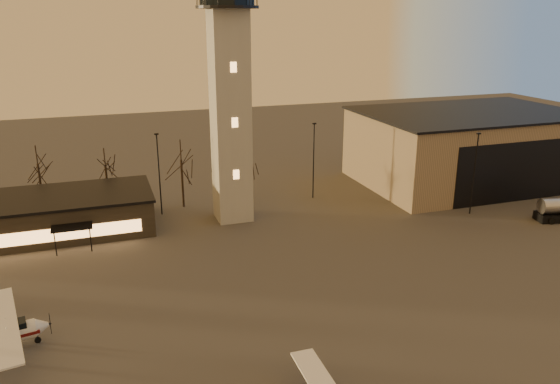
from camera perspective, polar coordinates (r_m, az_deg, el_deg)
The scene contains 7 objects.
ground at distance 40.86m, azimuth 5.95°, elevation -16.92°, with size 220.00×220.00×0.00m, color #44413F.
control_tower at distance 62.35m, azimuth -5.31°, elevation 11.48°, with size 6.80×6.80×32.60m.
hangar at distance 83.73m, azimuth 18.96°, elevation 4.48°, with size 30.60×20.60×10.30m.
terminal at distance 66.10m, azimuth -24.23°, elevation -2.33°, with size 25.40×12.20×4.30m.
light_poles at distance 65.54m, azimuth -4.82°, elevation 2.07°, with size 58.50×12.25×10.14m.
tree_row at distance 71.51m, azimuth -17.59°, elevation 3.08°, with size 37.20×9.20×8.80m.
cessna_rear at distance 45.45m, azimuth -27.06°, elevation -13.46°, with size 9.31×11.72×3.22m.
Camera 1 is at (-14.61, -30.21, 23.32)m, focal length 35.00 mm.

